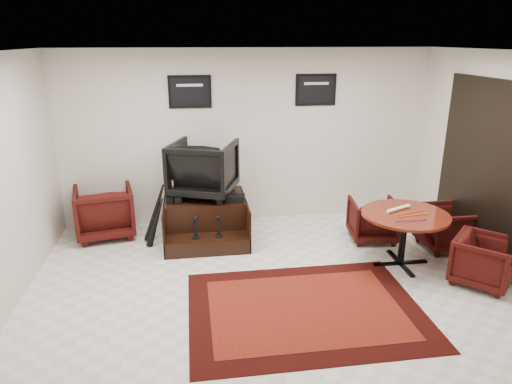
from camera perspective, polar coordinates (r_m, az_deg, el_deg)
ground at (r=5.65m, az=2.38°, el=-12.62°), size 6.00×6.00×0.00m
room_shell at (r=5.17m, az=6.87°, el=5.72°), size 6.02×5.02×2.81m
area_rug at (r=5.39m, az=6.16°, el=-14.32°), size 2.63×1.97×0.01m
shine_podium at (r=7.08m, az=-6.32°, el=-3.35°), size 1.23×1.26×0.63m
shine_chair at (r=6.95m, az=-6.60°, el=3.27°), size 1.15×1.11×0.94m
shoes_pair at (r=6.86m, az=-10.07°, el=-0.76°), size 0.26×0.31×0.10m
polish_kit at (r=6.77m, az=-2.61°, el=-0.79°), size 0.31×0.24×0.10m
umbrella_black at (r=6.83m, az=-12.41°, el=-3.63°), size 0.29×0.11×0.78m
umbrella_hooked at (r=6.99m, az=-12.46°, el=-2.46°), size 0.35×0.13×0.93m
armchair_side at (r=7.41m, az=-18.43°, el=-2.03°), size 0.98×0.94×0.87m
meeting_table at (r=6.35m, az=18.12°, el=-3.31°), size 1.14×1.14×0.74m
table_chair_back at (r=7.15m, az=14.42°, el=-3.14°), size 0.75×0.71×0.69m
table_chair_window at (r=7.20m, az=22.79°, el=-3.87°), size 0.65×0.70×0.70m
table_chair_corner at (r=6.37m, az=26.59°, el=-7.46°), size 0.91×0.91×0.68m
paper_roll at (r=6.40m, az=17.38°, el=-1.98°), size 0.40×0.22×0.05m
table_clutter at (r=6.25m, az=18.92°, el=-2.81°), size 0.57×0.37×0.01m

